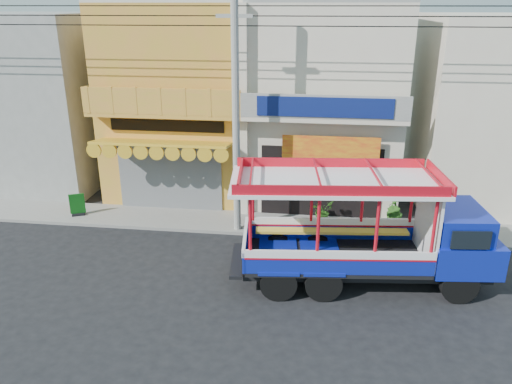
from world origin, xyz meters
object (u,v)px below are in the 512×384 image
Objects in this scene: utility_pole at (240,97)px; songthaew_truck at (383,231)px; potted_plant_c at (395,211)px; green_sign at (78,206)px; potted_plant_b at (393,220)px; potted_plant_a at (322,211)px.

utility_pole is 3.56× the size of songthaew_truck.
potted_plant_c is at bearing 11.53° from utility_pole.
songthaew_truck is 8.84× the size of green_sign.
songthaew_truck is at bearing 19.33° from potted_plant_c.
green_sign is at bearing 176.07° from utility_pole.
utility_pole is 31.51× the size of green_sign.
green_sign is at bearing 51.51° from potted_plant_b.
green_sign is at bearing -54.33° from potted_plant_c.
potted_plant_c is at bearing 76.93° from songthaew_truck.
utility_pole is 5.46m from potted_plant_a.
potted_plant_b reaches higher than green_sign.
potted_plant_b is at bearing -0.65° from green_sign.
utility_pole is at bearing 55.47° from potted_plant_b.
songthaew_truck reaches higher than green_sign.
potted_plant_a is 0.85× the size of potted_plant_b.
green_sign is 12.29m from potted_plant_c.
green_sign is at bearing 163.00° from songthaew_truck.
potted_plant_b is (12.09, -0.14, 0.15)m from green_sign.
songthaew_truck is 8.80× the size of potted_plant_a.
potted_plant_c reaches higher than green_sign.
utility_pole reaches higher than potted_plant_a.
potted_plant_c is (2.70, 0.10, 0.09)m from potted_plant_a.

